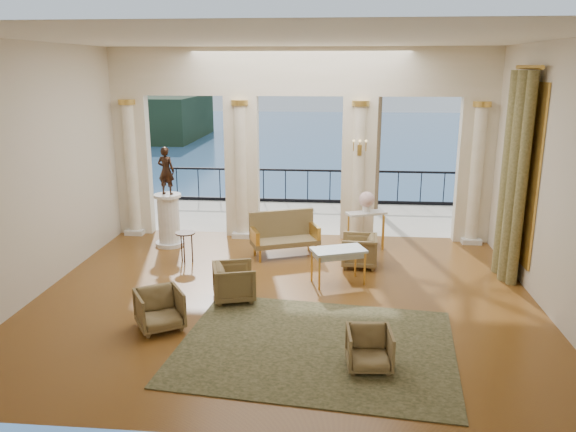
# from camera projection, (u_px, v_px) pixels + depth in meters

# --- Properties ---
(floor) EXTENTS (9.00, 9.00, 0.00)m
(floor) POSITION_uv_depth(u_px,v_px,m) (284.00, 297.00, 10.20)
(floor) COLOR #542C12
(floor) RESTS_ON ground
(room_walls) EXTENTS (9.00, 9.00, 9.00)m
(room_walls) POSITION_uv_depth(u_px,v_px,m) (277.00, 148.00, 8.38)
(room_walls) COLOR beige
(room_walls) RESTS_ON ground
(arcade) EXTENTS (9.00, 0.56, 4.50)m
(arcade) POSITION_uv_depth(u_px,v_px,m) (300.00, 131.00, 13.21)
(arcade) COLOR beige
(arcade) RESTS_ON ground
(terrace) EXTENTS (10.00, 3.60, 0.10)m
(terrace) POSITION_uv_depth(u_px,v_px,m) (304.00, 217.00, 15.79)
(terrace) COLOR beige
(terrace) RESTS_ON ground
(balustrade) EXTENTS (9.00, 0.06, 1.03)m
(balustrade) POSITION_uv_depth(u_px,v_px,m) (308.00, 189.00, 17.21)
(balustrade) COLOR black
(balustrade) RESTS_ON terrace
(palm_tree) EXTENTS (2.00, 2.00, 4.50)m
(palm_tree) POSITION_uv_depth(u_px,v_px,m) (380.00, 65.00, 15.32)
(palm_tree) COLOR #4C3823
(palm_tree) RESTS_ON terrace
(headland) EXTENTS (22.00, 18.00, 6.00)m
(headland) POSITION_uv_depth(u_px,v_px,m) (125.00, 117.00, 80.94)
(headland) COLOR black
(headland) RESTS_ON sea
(sea) EXTENTS (160.00, 160.00, 0.00)m
(sea) POSITION_uv_depth(u_px,v_px,m) (331.00, 150.00, 69.47)
(sea) COLOR #34669A
(sea) RESTS_ON ground
(curtain) EXTENTS (0.33, 1.40, 4.09)m
(curtain) POSITION_uv_depth(u_px,v_px,m) (514.00, 177.00, 10.75)
(curtain) COLOR brown
(curtain) RESTS_ON ground
(window_frame) EXTENTS (0.04, 1.60, 3.40)m
(window_frame) POSITION_uv_depth(u_px,v_px,m) (524.00, 173.00, 10.71)
(window_frame) COLOR gold
(window_frame) RESTS_ON room_walls
(wall_sconce) EXTENTS (0.30, 0.11, 0.33)m
(wall_sconce) POSITION_uv_depth(u_px,v_px,m) (360.00, 149.00, 12.88)
(wall_sconce) COLOR gold
(wall_sconce) RESTS_ON arcade
(rug) EXTENTS (4.37, 3.57, 0.02)m
(rug) POSITION_uv_depth(u_px,v_px,m) (316.00, 346.00, 8.41)
(rug) COLOR #262E16
(rug) RESTS_ON ground
(armchair_a) EXTENTS (0.92, 0.91, 0.71)m
(armchair_a) POSITION_uv_depth(u_px,v_px,m) (160.00, 308.00, 8.92)
(armchair_a) COLOR #47381E
(armchair_a) RESTS_ON ground
(armchair_b) EXTENTS (0.65, 0.62, 0.63)m
(armchair_b) POSITION_uv_depth(u_px,v_px,m) (369.00, 347.00, 7.74)
(armchair_b) COLOR #47381E
(armchair_b) RESTS_ON ground
(armchair_c) EXTENTS (0.70, 0.75, 0.74)m
(armchair_c) POSITION_uv_depth(u_px,v_px,m) (359.00, 249.00, 11.72)
(armchair_c) COLOR #47381E
(armchair_c) RESTS_ON ground
(armchair_d) EXTENTS (0.84, 0.87, 0.74)m
(armchair_d) POSITION_uv_depth(u_px,v_px,m) (234.00, 280.00, 10.02)
(armchair_d) COLOR #47381E
(armchair_d) RESTS_ON ground
(settee) EXTENTS (1.60, 1.13, 0.98)m
(settee) POSITION_uv_depth(u_px,v_px,m) (284.00, 234.00, 12.41)
(settee) COLOR #47381E
(settee) RESTS_ON ground
(game_table) EXTENTS (1.14, 0.88, 0.69)m
(game_table) POSITION_uv_depth(u_px,v_px,m) (338.00, 253.00, 10.73)
(game_table) COLOR #A0B9C7
(game_table) RESTS_ON ground
(pedestal) EXTENTS (0.67, 0.67, 1.23)m
(pedestal) POSITION_uv_depth(u_px,v_px,m) (169.00, 221.00, 13.02)
(pedestal) COLOR silver
(pedestal) RESTS_ON ground
(statue) EXTENTS (0.44, 0.34, 1.09)m
(statue) POSITION_uv_depth(u_px,v_px,m) (166.00, 171.00, 12.71)
(statue) COLOR black
(statue) RESTS_ON pedestal
(console_table) EXTENTS (0.96, 0.67, 0.85)m
(console_table) POSITION_uv_depth(u_px,v_px,m) (366.00, 218.00, 12.81)
(console_table) COLOR silver
(console_table) RESTS_ON ground
(urn) EXTENTS (0.36, 0.36, 0.47)m
(urn) POSITION_uv_depth(u_px,v_px,m) (367.00, 200.00, 12.71)
(urn) COLOR white
(urn) RESTS_ON console_table
(side_table) EXTENTS (0.42, 0.42, 0.68)m
(side_table) POSITION_uv_depth(u_px,v_px,m) (185.00, 237.00, 11.85)
(side_table) COLOR black
(side_table) RESTS_ON ground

